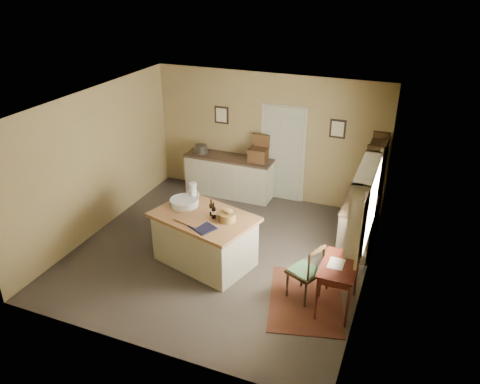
% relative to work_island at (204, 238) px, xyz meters
% --- Properties ---
extents(ground, '(5.00, 5.00, 0.00)m').
position_rel_work_island_xyz_m(ground, '(0.13, 0.36, -0.48)').
color(ground, '#4C423A').
rests_on(ground, ground).
extents(wall_back, '(5.00, 0.10, 2.70)m').
position_rel_work_island_xyz_m(wall_back, '(0.13, 2.86, 0.87)').
color(wall_back, '#947E51').
rests_on(wall_back, ground).
extents(wall_front, '(5.00, 0.10, 2.70)m').
position_rel_work_island_xyz_m(wall_front, '(0.13, -2.14, 0.87)').
color(wall_front, '#947E51').
rests_on(wall_front, ground).
extents(wall_left, '(0.10, 5.00, 2.70)m').
position_rel_work_island_xyz_m(wall_left, '(-2.37, 0.36, 0.87)').
color(wall_left, '#947E51').
rests_on(wall_left, ground).
extents(wall_right, '(0.10, 5.00, 2.70)m').
position_rel_work_island_xyz_m(wall_right, '(2.63, 0.36, 0.87)').
color(wall_right, '#947E51').
rests_on(wall_right, ground).
extents(ceiling, '(5.00, 5.00, 0.00)m').
position_rel_work_island_xyz_m(ceiling, '(0.13, 0.36, 2.22)').
color(ceiling, silver).
rests_on(ceiling, wall_back).
extents(door, '(0.97, 0.06, 2.11)m').
position_rel_work_island_xyz_m(door, '(0.48, 2.83, 0.57)').
color(door, '#A2A38B').
rests_on(door, ground).
extents(framed_prints, '(2.82, 0.02, 0.38)m').
position_rel_work_island_xyz_m(framed_prints, '(0.33, 2.84, 1.24)').
color(framed_prints, black).
rests_on(framed_prints, ground).
extents(window, '(0.25, 1.99, 1.12)m').
position_rel_work_island_xyz_m(window, '(2.55, 0.16, 1.07)').
color(window, '#BDB598').
rests_on(window, ground).
extents(work_island, '(1.89, 1.48, 1.20)m').
position_rel_work_island_xyz_m(work_island, '(0.00, 0.00, 0.00)').
color(work_island, '#BDB598').
rests_on(work_island, ground).
extents(sideboard, '(1.94, 0.55, 1.18)m').
position_rel_work_island_xyz_m(sideboard, '(-0.63, 2.56, -0.00)').
color(sideboard, '#BDB598').
rests_on(sideboard, ground).
extents(rug, '(1.46, 1.82, 0.01)m').
position_rel_work_island_xyz_m(rug, '(1.88, -0.35, -0.48)').
color(rug, '#522B18').
rests_on(rug, ground).
extents(writing_desk, '(0.51, 0.84, 0.82)m').
position_rel_work_island_xyz_m(writing_desk, '(2.33, -0.35, 0.18)').
color(writing_desk, '#3D150D').
rests_on(writing_desk, ground).
extents(desk_chair, '(0.58, 0.58, 0.94)m').
position_rel_work_island_xyz_m(desk_chair, '(1.82, -0.29, -0.01)').
color(desk_chair, black).
rests_on(desk_chair, ground).
extents(right_cabinet, '(0.55, 0.99, 0.99)m').
position_rel_work_island_xyz_m(right_cabinet, '(2.33, 1.37, -0.02)').
color(right_cabinet, '#BDB598').
rests_on(right_cabinet, ground).
extents(shelving_unit, '(0.31, 0.82, 1.83)m').
position_rel_work_island_xyz_m(shelving_unit, '(2.48, 2.25, 0.43)').
color(shelving_unit, black).
rests_on(shelving_unit, ground).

